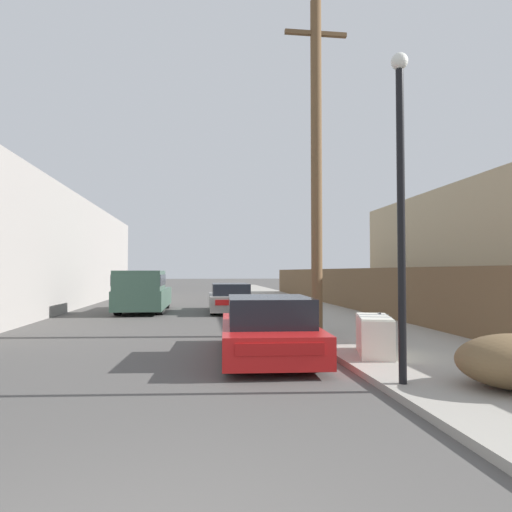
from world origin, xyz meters
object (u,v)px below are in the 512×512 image
(discarded_fridge, at_px, (374,335))
(parked_sports_car_red, at_px, (268,329))
(car_parked_mid, at_px, (230,298))
(pickup_truck, at_px, (143,292))
(utility_pole, at_px, (316,161))
(street_lamp, at_px, (401,191))

(discarded_fridge, bearing_deg, parked_sports_car_red, 179.92)
(parked_sports_car_red, relative_size, car_parked_mid, 0.99)
(pickup_truck, relative_size, utility_pole, 0.58)
(utility_pole, bearing_deg, car_parked_mid, 103.58)
(car_parked_mid, distance_m, street_lamp, 14.15)
(car_parked_mid, height_order, pickup_truck, pickup_truck)
(street_lamp, bearing_deg, car_parked_mid, 96.97)
(pickup_truck, relative_size, street_lamp, 1.07)
(pickup_truck, distance_m, street_lamp, 15.12)
(utility_pole, bearing_deg, pickup_truck, 125.67)
(car_parked_mid, height_order, street_lamp, street_lamp)
(utility_pole, bearing_deg, street_lamp, -92.19)
(utility_pole, bearing_deg, parked_sports_car_red, -122.03)
(car_parked_mid, relative_size, street_lamp, 0.92)
(parked_sports_car_red, distance_m, car_parked_mid, 10.87)
(discarded_fridge, height_order, pickup_truck, pickup_truck)
(car_parked_mid, distance_m, pickup_truck, 3.85)
(discarded_fridge, bearing_deg, pickup_truck, 133.14)
(discarded_fridge, xyz_separation_m, pickup_truck, (-6.02, 11.55, 0.41))
(car_parked_mid, bearing_deg, street_lamp, -82.48)
(parked_sports_car_red, bearing_deg, utility_pole, 61.11)
(parked_sports_car_red, height_order, utility_pole, utility_pole)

